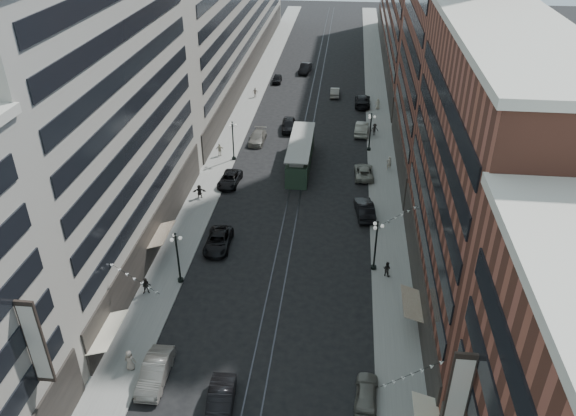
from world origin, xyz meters
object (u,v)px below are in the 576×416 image
at_px(car_2, 218,241).
at_px(pedestrian_5, 199,191).
at_px(streetcar, 300,155).
at_px(pedestrian_4, 419,414).
at_px(car_extra_0, 362,128).
at_px(pedestrian_1, 130,360).
at_px(car_4, 366,393).
at_px(lamppost_se_far, 376,244).
at_px(car_12, 362,101).
at_px(lamppost_sw_mid, 233,139).
at_px(pedestrian_extra_1, 378,104).
at_px(pedestrian_7, 387,269).
at_px(car_1, 155,372).
at_px(pedestrian_6, 220,150).
at_px(car_5, 220,403).
at_px(car_extra_1, 305,68).
at_px(lamppost_sw_far, 178,256).
at_px(car_14, 335,92).
at_px(car_8, 258,137).
at_px(pedestrian_9, 375,129).
at_px(car_13, 289,125).
at_px(lamppost_se_mid, 370,131).
at_px(car_11, 364,172).
at_px(pedestrian_2, 146,286).
at_px(pedestrian_extra_0, 255,92).
at_px(pedestrian_8, 389,163).
at_px(car_9, 277,79).
at_px(car_7, 230,179).

xyz_separation_m(car_2, pedestrian_5, (-4.42, 9.85, 0.24)).
distance_m(streetcar, pedestrian_4, 41.70).
bearing_deg(pedestrian_4, car_extra_0, 2.44).
bearing_deg(pedestrian_1, car_4, -179.89).
distance_m(lamppost_se_far, car_12, 46.30).
bearing_deg(lamppost_sw_mid, car_2, -83.56).
relative_size(car_4, pedestrian_extra_1, 2.28).
distance_m(pedestrian_7, pedestrian_extra_1, 45.46).
distance_m(car_1, car_extra_0, 52.56).
xyz_separation_m(pedestrian_6, pedestrian_extra_1, (22.24, 20.52, 0.01)).
relative_size(lamppost_se_far, car_1, 1.06).
height_order(lamppost_se_far, pedestrian_1, lamppost_se_far).
bearing_deg(pedestrian_4, pedestrian_5, 36.11).
xyz_separation_m(car_2, car_5, (4.62, -20.54, 0.09)).
distance_m(car_4, car_extra_1, 80.58).
xyz_separation_m(lamppost_sw_far, car_14, (12.79, 54.50, -2.36)).
bearing_deg(car_2, car_8, 88.30).
distance_m(pedestrian_7, car_extra_0, 35.11).
height_order(car_4, pedestrian_9, pedestrian_9).
bearing_deg(car_8, pedestrian_1, -92.08).
distance_m(car_1, car_13, 50.49).
height_order(car_2, pedestrian_5, pedestrian_5).
xyz_separation_m(lamppost_se_mid, car_extra_0, (-0.98, 6.06, -2.21)).
bearing_deg(pedestrian_7, car_11, -57.52).
bearing_deg(pedestrian_1, car_14, -98.75).
relative_size(pedestrian_4, car_12, 0.25).
relative_size(car_2, pedestrian_5, 3.20).
height_order(pedestrian_2, pedestrian_extra_0, pedestrian_2).
distance_m(pedestrian_8, pedestrian_extra_0, 33.95).
bearing_deg(lamppost_sw_mid, car_14, 65.05).
distance_m(car_12, pedestrian_9, 12.88).
distance_m(lamppost_se_mid, car_13, 13.77).
bearing_deg(car_9, pedestrian_extra_0, -108.30).
height_order(pedestrian_7, pedestrian_9, pedestrian_9).
relative_size(car_4, car_13, 0.80).
height_order(car_1, car_8, car_1).
relative_size(pedestrian_5, pedestrian_8, 0.93).
relative_size(pedestrian_5, pedestrian_extra_1, 0.94).
xyz_separation_m(streetcar, pedestrian_2, (-11.79, -28.17, -0.72)).
bearing_deg(lamppost_se_mid, lamppost_sw_mid, -164.80).
xyz_separation_m(car_8, pedestrian_8, (18.60, -7.17, 0.32)).
distance_m(car_1, car_7, 32.08).
distance_m(car_5, pedestrian_1, 8.43).
xyz_separation_m(lamppost_sw_far, car_13, (6.34, 38.26, -2.22)).
distance_m(pedestrian_1, car_8, 44.66).
height_order(car_7, pedestrian_7, pedestrian_7).
xyz_separation_m(streetcar, car_7, (-8.40, -6.01, -1.00)).
relative_size(streetcar, car_12, 2.16).
height_order(car_5, car_extra_0, car_extra_0).
bearing_deg(lamppost_sw_far, car_5, -64.05).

